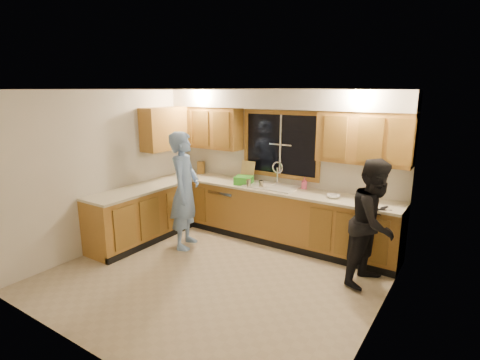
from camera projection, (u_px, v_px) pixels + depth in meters
name	position (u px, v px, depth m)	size (l,w,h in m)	color
floor	(214.00, 276.00, 5.15)	(4.20, 4.20, 0.00)	#B7A88C
ceiling	(211.00, 90.00, 4.57)	(4.20, 4.20, 0.00)	silver
wall_back	(280.00, 165.00, 6.40)	(4.20, 4.20, 0.00)	silver
wall_left	(109.00, 170.00, 5.98)	(3.80, 3.80, 0.00)	silver
wall_right	(380.00, 218.00, 3.73)	(3.80, 3.80, 0.00)	silver
base_cabinets_back	(271.00, 214.00, 6.35)	(4.20, 0.60, 0.88)	#A87530
base_cabinets_left	(141.00, 215.00, 6.29)	(0.60, 1.90, 0.88)	#A87530
countertop_back	(271.00, 188.00, 6.23)	(4.20, 0.63, 0.04)	beige
countertop_left	(140.00, 189.00, 6.18)	(0.63, 1.90, 0.04)	beige
upper_cabinets_left	(208.00, 127.00, 6.89)	(1.35, 0.33, 0.75)	#A87530
upper_cabinets_right	(365.00, 138.00, 5.37)	(1.35, 0.33, 0.75)	#A87530
upper_cabinets_return	(164.00, 129.00, 6.67)	(0.33, 0.90, 0.75)	#A87530
soffit	(277.00, 99.00, 6.00)	(4.20, 0.35, 0.30)	silver
window_frame	(281.00, 145.00, 6.31)	(1.44, 0.03, 1.14)	black
sink	(272.00, 190.00, 6.25)	(0.86, 0.52, 0.57)	silver
dishwasher	(230.00, 208.00, 6.80)	(0.60, 0.56, 0.82)	silver
stove	(113.00, 225.00, 5.83)	(0.58, 0.75, 0.90)	silver
man	(185.00, 190.00, 5.95)	(0.68, 0.45, 1.88)	#7096D3
woman	(374.00, 223.00, 4.81)	(0.81, 0.63, 1.67)	black
knife_block	(201.00, 167.00, 7.24)	(0.13, 0.11, 0.23)	olive
cutting_board	(248.00, 171.00, 6.63)	(0.27, 0.02, 0.36)	tan
dish_crate	(244.00, 180.00, 6.42)	(0.29, 0.27, 0.14)	green
soap_bottle	(304.00, 183.00, 6.11)	(0.08, 0.09, 0.19)	#F75E93
bowl	(333.00, 196.00, 5.61)	(0.20, 0.20, 0.05)	silver
can_left	(248.00, 183.00, 6.20)	(0.07, 0.07, 0.13)	#BAAD8F
can_right	(261.00, 184.00, 6.14)	(0.07, 0.07, 0.13)	#BAAD8F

